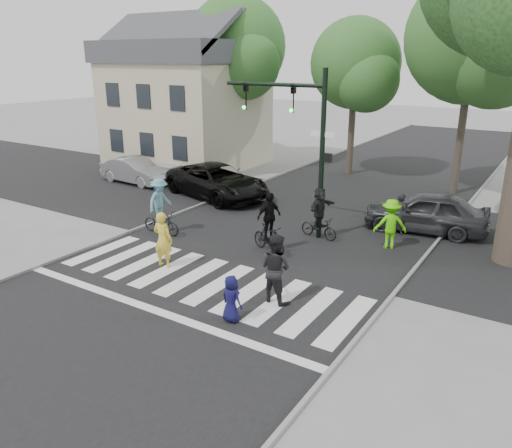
{
  "coord_description": "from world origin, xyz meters",
  "views": [
    {
      "loc": [
        8.56,
        -9.63,
        6.34
      ],
      "look_at": [
        0.5,
        3.0,
        1.3
      ],
      "focal_mm": 35.0,
      "sensor_mm": 36.0,
      "label": 1
    }
  ],
  "objects_px": {
    "car_silver": "(135,170)",
    "pedestrian_adult": "(275,268)",
    "traffic_signal": "(301,129)",
    "car_grey": "(426,212)",
    "car_suv": "(217,181)",
    "pedestrian_woman": "(163,240)",
    "cyclist_left": "(161,210)",
    "cyclist_mid": "(269,228)",
    "pedestrian_child": "(231,299)",
    "cyclist_right": "(319,215)"
  },
  "relations": [
    {
      "from": "cyclist_left",
      "to": "cyclist_right",
      "type": "distance_m",
      "value": 5.88
    },
    {
      "from": "pedestrian_adult",
      "to": "cyclist_left",
      "type": "height_order",
      "value": "cyclist_left"
    },
    {
      "from": "cyclist_left",
      "to": "cyclist_right",
      "type": "height_order",
      "value": "cyclist_left"
    },
    {
      "from": "cyclist_mid",
      "to": "pedestrian_adult",
      "type": "bearing_deg",
      "value": -56.26
    },
    {
      "from": "traffic_signal",
      "to": "pedestrian_woman",
      "type": "height_order",
      "value": "traffic_signal"
    },
    {
      "from": "car_suv",
      "to": "pedestrian_woman",
      "type": "bearing_deg",
      "value": -139.19
    },
    {
      "from": "pedestrian_adult",
      "to": "pedestrian_woman",
      "type": "bearing_deg",
      "value": 4.93
    },
    {
      "from": "pedestrian_woman",
      "to": "pedestrian_child",
      "type": "relative_size",
      "value": 1.46
    },
    {
      "from": "cyclist_mid",
      "to": "cyclist_right",
      "type": "xyz_separation_m",
      "value": [
        0.83,
        2.18,
        -0.0
      ]
    },
    {
      "from": "cyclist_right",
      "to": "pedestrian_woman",
      "type": "bearing_deg",
      "value": -120.63
    },
    {
      "from": "car_suv",
      "to": "car_silver",
      "type": "bearing_deg",
      "value": 106.53
    },
    {
      "from": "pedestrian_child",
      "to": "car_grey",
      "type": "relative_size",
      "value": 0.27
    },
    {
      "from": "pedestrian_adult",
      "to": "cyclist_mid",
      "type": "xyz_separation_m",
      "value": [
        -2.01,
        3.01,
        -0.11
      ]
    },
    {
      "from": "pedestrian_child",
      "to": "cyclist_left",
      "type": "bearing_deg",
      "value": -25.05
    },
    {
      "from": "pedestrian_adult",
      "to": "cyclist_left",
      "type": "relative_size",
      "value": 0.91
    },
    {
      "from": "traffic_signal",
      "to": "car_silver",
      "type": "distance_m",
      "value": 11.69
    },
    {
      "from": "traffic_signal",
      "to": "car_grey",
      "type": "relative_size",
      "value": 1.33
    },
    {
      "from": "pedestrian_adult",
      "to": "car_suv",
      "type": "distance_m",
      "value": 10.88
    },
    {
      "from": "traffic_signal",
      "to": "pedestrian_adult",
      "type": "bearing_deg",
      "value": -68.6
    },
    {
      "from": "cyclist_right",
      "to": "car_silver",
      "type": "height_order",
      "value": "cyclist_right"
    },
    {
      "from": "car_silver",
      "to": "pedestrian_adult",
      "type": "bearing_deg",
      "value": -117.37
    },
    {
      "from": "cyclist_left",
      "to": "cyclist_mid",
      "type": "xyz_separation_m",
      "value": [
        4.36,
        0.59,
        -0.06
      ]
    },
    {
      "from": "pedestrian_adult",
      "to": "car_grey",
      "type": "bearing_deg",
      "value": -96.36
    },
    {
      "from": "traffic_signal",
      "to": "pedestrian_adult",
      "type": "relative_size",
      "value": 3.1
    },
    {
      "from": "cyclist_right",
      "to": "cyclist_mid",
      "type": "bearing_deg",
      "value": -110.87
    },
    {
      "from": "pedestrian_child",
      "to": "car_silver",
      "type": "height_order",
      "value": "car_silver"
    },
    {
      "from": "pedestrian_child",
      "to": "car_suv",
      "type": "distance_m",
      "value": 11.78
    },
    {
      "from": "cyclist_left",
      "to": "cyclist_right",
      "type": "relative_size",
      "value": 1.1
    },
    {
      "from": "pedestrian_woman",
      "to": "pedestrian_adult",
      "type": "height_order",
      "value": "pedestrian_adult"
    },
    {
      "from": "traffic_signal",
      "to": "car_suv",
      "type": "relative_size",
      "value": 1.07
    },
    {
      "from": "pedestrian_adult",
      "to": "cyclist_right",
      "type": "bearing_deg",
      "value": -70.2
    },
    {
      "from": "car_silver",
      "to": "car_grey",
      "type": "relative_size",
      "value": 0.9
    },
    {
      "from": "pedestrian_woman",
      "to": "car_suv",
      "type": "distance_m",
      "value": 8.33
    },
    {
      "from": "traffic_signal",
      "to": "cyclist_left",
      "type": "xyz_separation_m",
      "value": [
        -4.32,
        -2.8,
        -2.98
      ]
    },
    {
      "from": "cyclist_mid",
      "to": "car_suv",
      "type": "xyz_separation_m",
      "value": [
        -5.68,
        4.68,
        -0.08
      ]
    },
    {
      "from": "cyclist_left",
      "to": "pedestrian_adult",
      "type": "bearing_deg",
      "value": -20.78
    },
    {
      "from": "traffic_signal",
      "to": "car_grey",
      "type": "bearing_deg",
      "value": 35.37
    },
    {
      "from": "cyclist_left",
      "to": "car_silver",
      "type": "relative_size",
      "value": 0.52
    },
    {
      "from": "cyclist_mid",
      "to": "car_grey",
      "type": "relative_size",
      "value": 0.46
    },
    {
      "from": "pedestrian_woman",
      "to": "pedestrian_adult",
      "type": "xyz_separation_m",
      "value": [
        4.16,
        -0.15,
        0.06
      ]
    },
    {
      "from": "pedestrian_adult",
      "to": "cyclist_mid",
      "type": "distance_m",
      "value": 3.62
    },
    {
      "from": "cyclist_mid",
      "to": "cyclist_right",
      "type": "bearing_deg",
      "value": 69.13
    },
    {
      "from": "cyclist_mid",
      "to": "cyclist_right",
      "type": "height_order",
      "value": "cyclist_mid"
    },
    {
      "from": "pedestrian_adult",
      "to": "cyclist_right",
      "type": "height_order",
      "value": "pedestrian_adult"
    },
    {
      "from": "pedestrian_woman",
      "to": "pedestrian_child",
      "type": "bearing_deg",
      "value": 149.16
    },
    {
      "from": "cyclist_mid",
      "to": "cyclist_left",
      "type": "bearing_deg",
      "value": -172.24
    },
    {
      "from": "traffic_signal",
      "to": "pedestrian_adult",
      "type": "height_order",
      "value": "traffic_signal"
    },
    {
      "from": "pedestrian_woman",
      "to": "cyclist_right",
      "type": "bearing_deg",
      "value": -127.62
    },
    {
      "from": "cyclist_left",
      "to": "cyclist_mid",
      "type": "relative_size",
      "value": 1.01
    },
    {
      "from": "traffic_signal",
      "to": "pedestrian_child",
      "type": "bearing_deg",
      "value": -76.02
    }
  ]
}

